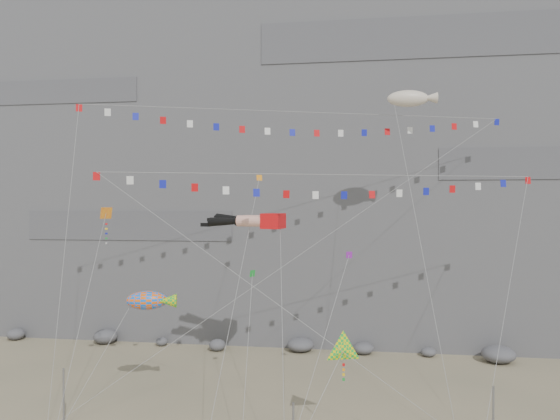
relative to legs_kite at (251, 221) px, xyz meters
name	(u,v)px	position (x,y,z in m)	size (l,w,h in m)	color
cliff	(314,117)	(2.46, 26.56, 12.05)	(80.00, 28.00, 50.00)	slate
talus_boulders	(300,345)	(2.46, 11.56, -12.35)	(60.00, 3.00, 1.20)	#57585C
anchor_pole_left	(64,399)	(-10.28, -8.76, -11.02)	(0.12, 0.12, 3.85)	gray
anchor_pole_right	(493,419)	(15.79, -8.01, -11.05)	(0.12, 0.12, 3.79)	gray
legs_kite	(251,221)	(0.00, 0.00, 0.00)	(8.73, 15.94, 19.34)	red
flag_banner_upper	(304,112)	(3.71, 3.18, 8.67)	(32.37, 18.34, 28.99)	red
flag_banner_lower	(330,175)	(6.06, -1.52, 3.37)	(29.95, 12.44, 19.83)	red
harlequin_kite	(106,214)	(-10.75, -1.97, 0.55)	(1.89, 9.30, 15.85)	red
fish_windsock	(147,300)	(-6.68, -4.05, -5.52)	(5.91, 6.09, 9.62)	#FD5E0C
delta_kite	(343,351)	(7.24, -7.79, -7.50)	(4.33, 7.03, 8.93)	yellow
blimp_windsock	(408,99)	(11.94, 4.07, 9.66)	(4.31, 12.39, 25.44)	beige
small_kite_a	(258,183)	(-0.05, 3.06, 2.97)	(1.02, 16.42, 22.75)	orange
small_kite_b	(348,258)	(7.35, -1.54, -2.59)	(3.74, 11.13, 15.24)	purple
small_kite_c	(252,276)	(0.52, -2.19, -3.90)	(1.85, 10.05, 13.21)	#17972E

